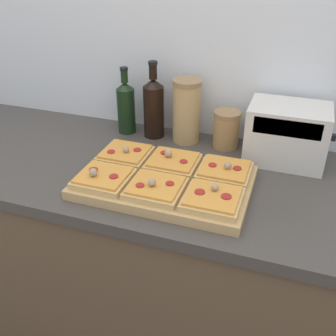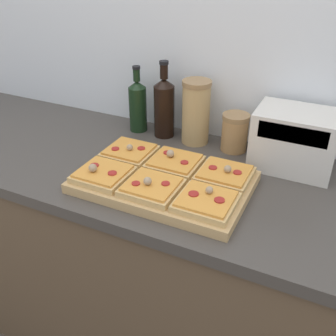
% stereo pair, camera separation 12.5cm
% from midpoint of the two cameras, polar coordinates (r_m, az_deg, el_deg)
% --- Properties ---
extents(wall_back, '(6.00, 0.06, 2.50)m').
position_cam_midpoint_polar(wall_back, '(1.50, 5.25, 17.86)').
color(wall_back, silver).
rests_on(wall_back, ground_plane).
extents(kitchen_counter, '(2.63, 0.67, 0.89)m').
position_cam_midpoint_polar(kitchen_counter, '(1.59, 0.56, -14.69)').
color(kitchen_counter, brown).
rests_on(kitchen_counter, ground_plane).
extents(cutting_board, '(0.54, 0.34, 0.03)m').
position_cam_midpoint_polar(cutting_board, '(1.25, -3.32, -2.16)').
color(cutting_board, tan).
rests_on(cutting_board, kitchen_counter).
extents(pizza_slice_back_left, '(0.16, 0.15, 0.05)m').
position_cam_midpoint_polar(pizza_slice_back_left, '(1.36, -8.84, 1.95)').
color(pizza_slice_back_left, tan).
rests_on(pizza_slice_back_left, cutting_board).
extents(pizza_slice_back_center, '(0.16, 0.15, 0.05)m').
position_cam_midpoint_polar(pizza_slice_back_center, '(1.30, -2.03, 0.80)').
color(pizza_slice_back_center, tan).
rests_on(pizza_slice_back_center, cutting_board).
extents(pizza_slice_back_right, '(0.16, 0.15, 0.05)m').
position_cam_midpoint_polar(pizza_slice_back_right, '(1.25, 5.40, -0.49)').
color(pizza_slice_back_right, tan).
rests_on(pizza_slice_back_right, cutting_board).
extents(pizza_slice_front_left, '(0.16, 0.15, 0.05)m').
position_cam_midpoint_polar(pizza_slice_front_left, '(1.24, -12.26, -1.48)').
color(pizza_slice_front_left, tan).
rests_on(pizza_slice_front_left, cutting_board).
extents(pizza_slice_front_center, '(0.16, 0.15, 0.05)m').
position_cam_midpoint_polar(pizza_slice_front_center, '(1.17, -4.88, -2.98)').
color(pizza_slice_front_center, tan).
rests_on(pizza_slice_front_center, cutting_board).
extents(pizza_slice_front_right, '(0.16, 0.15, 0.05)m').
position_cam_midpoint_polar(pizza_slice_front_right, '(1.12, 3.32, -4.56)').
color(pizza_slice_front_right, tan).
rests_on(pizza_slice_front_right, cutting_board).
extents(olive_oil_bottle, '(0.07, 0.07, 0.26)m').
position_cam_midpoint_polar(olive_oil_bottle, '(1.59, -8.39, 8.79)').
color(olive_oil_bottle, black).
rests_on(olive_oil_bottle, kitchen_counter).
extents(wine_bottle, '(0.08, 0.08, 0.30)m').
position_cam_midpoint_polar(wine_bottle, '(1.53, -4.46, 8.81)').
color(wine_bottle, black).
rests_on(wine_bottle, kitchen_counter).
extents(grain_jar_tall, '(0.11, 0.11, 0.24)m').
position_cam_midpoint_polar(grain_jar_tall, '(1.49, 0.29, 8.21)').
color(grain_jar_tall, tan).
rests_on(grain_jar_tall, kitchen_counter).
extents(grain_jar_short, '(0.10, 0.10, 0.14)m').
position_cam_midpoint_polar(grain_jar_short, '(1.47, 6.05, 5.56)').
color(grain_jar_short, '#AD7F4C').
rests_on(grain_jar_short, kitchen_counter).
extents(toaster_oven, '(0.29, 0.19, 0.20)m').
position_cam_midpoint_polar(toaster_oven, '(1.40, 14.43, 4.78)').
color(toaster_oven, beige).
rests_on(toaster_oven, kitchen_counter).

